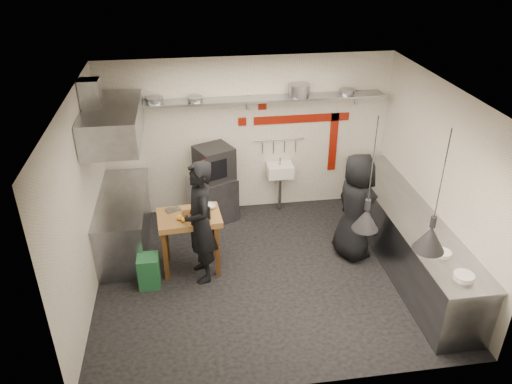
{
  "coord_description": "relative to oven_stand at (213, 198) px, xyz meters",
  "views": [
    {
      "loc": [
        -1.04,
        -5.98,
        4.71
      ],
      "look_at": [
        -0.12,
        0.3,
        1.26
      ],
      "focal_mm": 35.0,
      "sensor_mm": 36.0,
      "label": 1
    }
  ],
  "objects": [
    {
      "name": "chef_right",
      "position": [
        2.11,
        -1.42,
        0.47
      ],
      "size": [
        0.79,
        0.98,
        1.74
      ],
      "primitive_type": "imported",
      "rotation": [
        0.0,
        0.0,
        1.88
      ],
      "color": "black",
      "rests_on": "floor"
    },
    {
      "name": "green_bin",
      "position": [
        -1.05,
        -1.75,
        -0.15
      ],
      "size": [
        0.3,
        0.3,
        0.5
      ],
      "primitive_type": "cube",
      "rotation": [
        0.0,
        0.0,
        -0.01
      ],
      "color": "#1A512E",
      "rests_on": "floor"
    },
    {
      "name": "steel_tray",
      "position": [
        -0.65,
        -1.22,
        0.54
      ],
      "size": [
        0.24,
        0.2,
        0.03
      ],
      "primitive_type": "cube",
      "rotation": [
        0.0,
        0.0,
        0.39
      ],
      "color": "gray",
      "rests_on": "prep_table"
    },
    {
      "name": "floor",
      "position": [
        0.68,
        -1.74,
        -0.4
      ],
      "size": [
        5.0,
        5.0,
        0.0
      ],
      "primitive_type": "plane",
      "color": "black",
      "rests_on": "ground"
    },
    {
      "name": "pan_far_left",
      "position": [
        -0.85,
        0.18,
        1.79
      ],
      "size": [
        0.31,
        0.31,
        0.09
      ],
      "primitive_type": "cylinder",
      "rotation": [
        0.0,
        0.0,
        -0.12
      ],
      "color": "gray",
      "rests_on": "back_shelf"
    },
    {
      "name": "pan_right",
      "position": [
        2.35,
        0.18,
        1.78
      ],
      "size": [
        0.26,
        0.26,
        0.08
      ],
      "primitive_type": "cylinder",
      "rotation": [
        0.0,
        0.0,
        -0.0
      ],
      "color": "gray",
      "rests_on": "back_shelf"
    },
    {
      "name": "oven_stand",
      "position": [
        0.0,
        0.0,
        0.0
      ],
      "size": [
        0.91,
        0.88,
        0.8
      ],
      "primitive_type": "cube",
      "rotation": [
        0.0,
        0.0,
        0.42
      ],
      "color": "gray",
      "rests_on": "floor"
    },
    {
      "name": "red_band_vert",
      "position": [
        2.23,
        0.34,
        0.8
      ],
      "size": [
        0.14,
        0.02,
        1.1
      ],
      "primitive_type": "cube",
      "color": "maroon",
      "rests_on": "wall_back"
    },
    {
      "name": "ceiling",
      "position": [
        0.68,
        -1.74,
        2.4
      ],
      "size": [
        5.0,
        5.0,
        0.0
      ],
      "primitive_type": "plane",
      "color": "beige",
      "rests_on": "floor"
    },
    {
      "name": "hood_duct",
      "position": [
        -1.67,
        -0.69,
        2.15
      ],
      "size": [
        0.28,
        0.28,
        0.5
      ],
      "primitive_type": "cube",
      "color": "gray",
      "rests_on": "ceiling"
    },
    {
      "name": "bowl",
      "position": [
        -0.1,
        -1.22,
        0.55
      ],
      "size": [
        0.2,
        0.2,
        0.06
      ],
      "primitive_type": "imported",
      "rotation": [
        0.0,
        0.0,
        -0.12
      ],
      "color": "silver",
      "rests_on": "prep_table"
    },
    {
      "name": "extractor_hood",
      "position": [
        -1.42,
        -0.69,
        1.75
      ],
      "size": [
        0.78,
        1.6,
        0.5
      ],
      "primitive_type": "cube",
      "color": "gray",
      "rests_on": "ceiling"
    },
    {
      "name": "combi_oven",
      "position": [
        0.05,
        -0.0,
        0.69
      ],
      "size": [
        0.75,
        0.73,
        0.58
      ],
      "primitive_type": "cube",
      "rotation": [
        0.0,
        0.0,
        0.42
      ],
      "color": "black",
      "rests_on": "oven_stand"
    },
    {
      "name": "wall_front",
      "position": [
        0.68,
        -3.84,
        1.0
      ],
      "size": [
        5.0,
        0.04,
        2.8
      ],
      "primitive_type": "cube",
      "color": "silver",
      "rests_on": "floor"
    },
    {
      "name": "red_band_horiz",
      "position": [
        1.63,
        0.34,
        1.28
      ],
      "size": [
        1.7,
        0.02,
        0.14
      ],
      "primitive_type": "cube",
      "color": "maroon",
      "rests_on": "wall_back"
    },
    {
      "name": "lemon_a",
      "position": [
        -0.56,
        -1.49,
        0.56
      ],
      "size": [
        0.08,
        0.08,
        0.08
      ],
      "primitive_type": "sphere",
      "rotation": [
        0.0,
        0.0,
        -0.01
      ],
      "color": "orange",
      "rests_on": "prep_table"
    },
    {
      "name": "pan_mid_left",
      "position": [
        -0.2,
        0.18,
        1.78
      ],
      "size": [
        0.3,
        0.3,
        0.07
      ],
      "primitive_type": "cylinder",
      "rotation": [
        0.0,
        0.0,
        -0.18
      ],
      "color": "gray",
      "rests_on": "back_shelf"
    },
    {
      "name": "hand_sink",
      "position": [
        1.23,
        0.18,
        0.38
      ],
      "size": [
        0.46,
        0.34,
        0.22
      ],
      "primitive_type": "cube",
      "color": "silver",
      "rests_on": "wall_back"
    },
    {
      "name": "shelf_bracket_right",
      "position": [
        2.58,
        0.33,
        1.62
      ],
      "size": [
        0.04,
        0.06,
        0.24
      ],
      "primitive_type": "cube",
      "color": "gray",
      "rests_on": "wall_back"
    },
    {
      "name": "wall_back",
      "position": [
        0.68,
        0.36,
        1.0
      ],
      "size": [
        5.0,
        0.04,
        2.8
      ],
      "primitive_type": "cube",
      "color": "silver",
      "rests_on": "floor"
    },
    {
      "name": "red_tile_b",
      "position": [
        0.58,
        0.34,
        1.28
      ],
      "size": [
        0.14,
        0.02,
        0.14
      ],
      "primitive_type": "cube",
      "color": "maroon",
      "rests_on": "wall_back"
    },
    {
      "name": "wall_right",
      "position": [
        3.18,
        -1.74,
        1.0
      ],
      "size": [
        0.04,
        4.2,
        2.8
      ],
      "primitive_type": "cube",
      "color": "silver",
      "rests_on": "floor"
    },
    {
      "name": "stock_pot",
      "position": [
        1.53,
        0.18,
        1.84
      ],
      "size": [
        0.41,
        0.41,
        0.2
      ],
      "primitive_type": "cylinder",
      "rotation": [
        0.0,
        0.0,
        -0.2
      ],
      "color": "gray",
      "rests_on": "back_shelf"
    },
    {
      "name": "wall_left",
      "position": [
        -1.82,
        -1.74,
        1.0
      ],
      "size": [
        0.04,
        4.2,
        2.8
      ],
      "primitive_type": "cube",
      "color": "silver",
      "rests_on": "floor"
    },
    {
      "name": "prep_table",
      "position": [
        -0.42,
        -1.38,
        0.06
      ],
      "size": [
        0.97,
        0.71,
        0.92
      ],
      "primitive_type": null,
      "rotation": [
        0.0,
        0.0,
        0.08
      ],
      "color": "olive",
      "rests_on": "floor"
    },
    {
      "name": "lemon_b",
      "position": [
        -0.51,
        -1.56,
        0.56
      ],
      "size": [
        0.08,
        0.08,
        0.07
      ],
      "primitive_type": "sphere",
      "rotation": [
        0.0,
        0.0,
        -0.05
      ],
      "color": "orange",
      "rests_on": "prep_table"
    },
    {
      "name": "counter_left",
      "position": [
        -1.47,
        -0.69,
        0.05
      ],
      "size": [
        0.7,
        1.9,
        0.9
      ],
      "primitive_type": "cube",
      "color": "gray",
      "rests_on": "floor"
    },
    {
      "name": "back_shelf",
      "position": [
        0.68,
        0.18,
        1.72
      ],
      "size": [
        4.6,
        0.34,
        0.04
      ],
      "primitive_type": "cube",
      "color": "gray",
      "rests_on": "wall_back"
    },
    {
      "name": "sink_drain",
      "position": [
        1.23,
        0.14,
        -0.06
      ],
      "size": [
        0.06,
        0.06,
        0.66
      ],
      "primitive_type": "cylinder",
      "color": "gray",
      "rests_on": "floor"
    },
    {
      "name": "sink_tap",
      "position": [
        1.23,
        0.18,
        0.56
      ],
      "size": [
        0.03,
        0.03,
        0.14
      ],
      "primitive_type": "cylinder",
      "color": "gray",
      "rests_on": "hand_sink"
    },
    {
      "name": "shelf_bracket_left",
      "position": [
        -1.22,
        0.33,
        1.62
      ],
      "size": [
        0.04,
        0.06,
        0.24
      ],
      "primitive_type": "cube",
      "color": "gray",
      "rests_on": "wall_back"
    },
    {
      "name": "heat_lamp_far",
      "position": [
        2.4,
        -3.15,
        1.63
      ],
      "size": [
        0.45,
        0.45,
        1.55
      ],
      "primitive_type": null,
      "rotation": [
        0.0,
        0.0,
        -0.2
      ],
      "color": "black",
      "rests_on": "ceiling"
    },
    {
      "name": "counter_right",
      "position": [
        2.83,
        -1.74,
        0.05
      ],
      "size": [
        0.7,
        3.8,
        0.9
      ],
      "primitive_type": "cube",
      "color": "gray",
      "rests_on": "floor"
    },
    {
      "name": "veg_ball",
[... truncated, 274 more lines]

